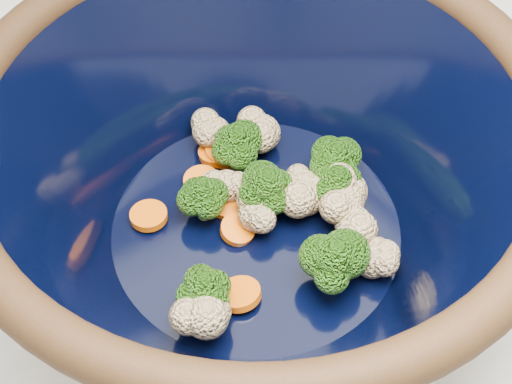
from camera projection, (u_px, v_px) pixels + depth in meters
The scene contains 2 objects.
mixing_bowl at pixel (256, 177), 0.50m from camera, with size 0.47×0.47×0.17m.
vegetable_pile at pixel (281, 202), 0.53m from camera, with size 0.19×0.20×0.05m.
Camera 1 is at (-0.16, -0.32, 1.38)m, focal length 50.00 mm.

